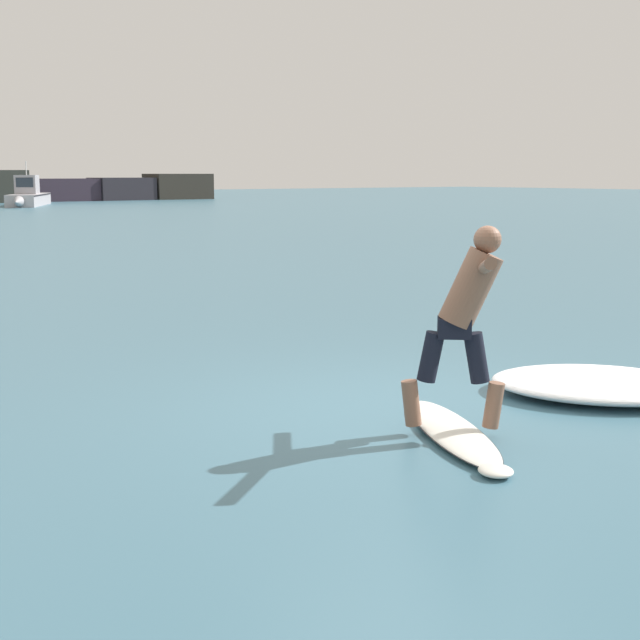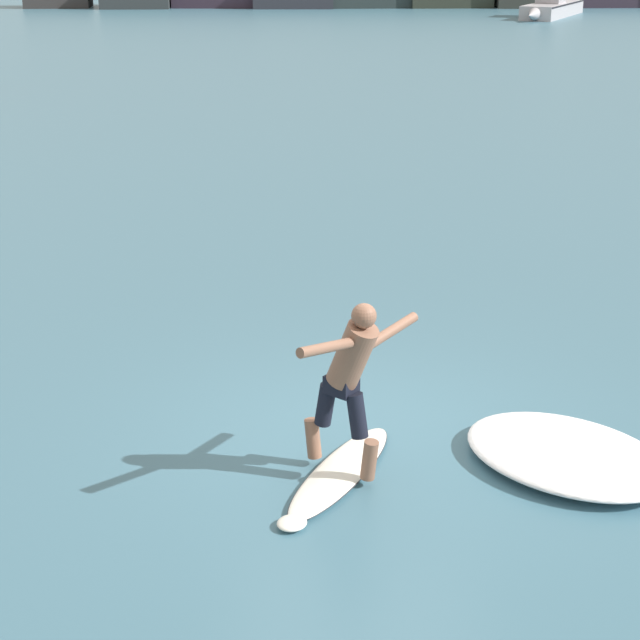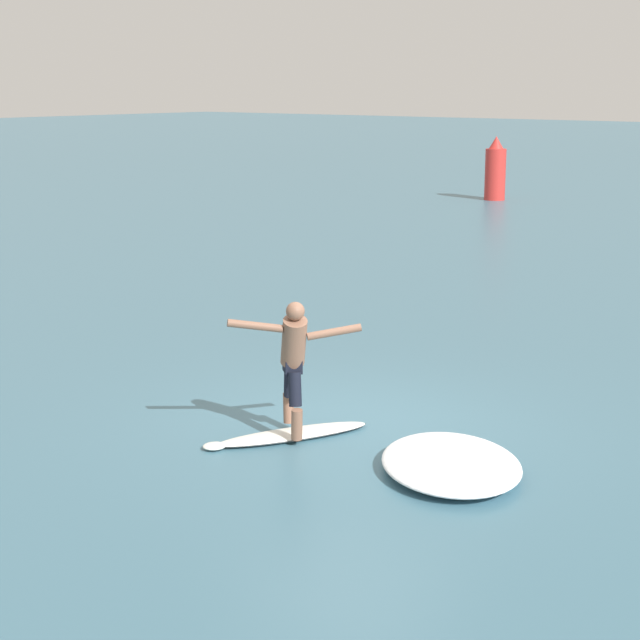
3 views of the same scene
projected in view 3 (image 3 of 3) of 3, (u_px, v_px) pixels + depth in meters
name	position (u px, v px, depth m)	size (l,w,h in m)	color
ground_plane	(351.00, 424.00, 13.08)	(200.00, 200.00, 0.00)	#3F6B7E
surfboard	(290.00, 435.00, 12.58)	(1.26, 2.02, 0.21)	white
surfer	(294.00, 356.00, 12.29)	(1.09, 1.21, 1.61)	brown
channel_marker_buoy	(495.00, 171.00, 37.74)	(0.73, 0.73, 2.24)	red
wave_foam_at_tail	(451.00, 463.00, 11.45)	(2.44, 2.48, 0.21)	white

